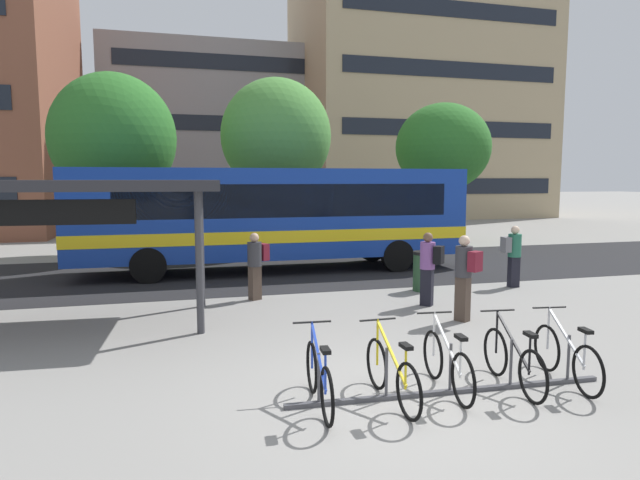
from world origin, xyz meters
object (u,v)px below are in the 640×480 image
transit_shelter (39,190)px  trash_bin (423,271)px  parked_bicycle_white_2 (447,364)px  commuter_grey_pack_3 (513,252)px  commuter_maroon_pack_2 (465,272)px  commuter_maroon_pack_1 (256,261)px  street_tree_1 (276,136)px  parked_bicycle_silver_4 (566,357)px  commuter_black_pack_0 (429,264)px  city_bus (271,215)px  street_tree_0 (443,147)px  parked_bicycle_black_3 (513,361)px  parked_bicycle_blue_0 (319,378)px  parked_bicycle_yellow_1 (392,374)px  street_tree_2 (114,138)px

transit_shelter → trash_bin: 9.01m
parked_bicycle_white_2 → commuter_grey_pack_3: 7.99m
commuter_grey_pack_3 → parked_bicycle_white_2: bearing=-128.6°
commuter_maroon_pack_2 → commuter_maroon_pack_1: bearing=23.6°
street_tree_1 → parked_bicycle_silver_4: bearing=-85.4°
transit_shelter → commuter_black_pack_0: bearing=1.3°
parked_bicycle_silver_4 → street_tree_1: 16.22m
commuter_grey_pack_3 → city_bus: bearing=145.5°
commuter_grey_pack_3 → trash_bin: (-2.52, 0.18, -0.43)m
trash_bin → street_tree_1: (-2.13, 9.22, 4.09)m
trash_bin → street_tree_0: street_tree_0 is taller
parked_bicycle_white_2 → parked_bicycle_black_3: bearing=-92.2°
city_bus → parked_bicycle_silver_4: (2.38, -10.47, -1.39)m
parked_bicycle_white_2 → transit_shelter: transit_shelter is taller
commuter_maroon_pack_1 → street_tree_1: bearing=-132.0°
parked_bicycle_white_2 → parked_bicycle_silver_4: (1.78, -0.16, 0.00)m
city_bus → commuter_black_pack_0: city_bus is taller
trash_bin → street_tree_0: (5.54, 9.66, 3.78)m
commuter_maroon_pack_1 → street_tree_0: bearing=-164.4°
transit_shelter → street_tree_1: size_ratio=1.00×
commuter_black_pack_0 → commuter_grey_pack_3: bearing=-111.7°
parked_bicycle_white_2 → commuter_black_pack_0: 5.13m
parked_bicycle_silver_4 → commuter_grey_pack_3: commuter_grey_pack_3 is taller
city_bus → commuter_grey_pack_3: city_bus is taller
trash_bin → transit_shelter: bearing=-171.7°
commuter_maroon_pack_1 → parked_bicycle_blue_0: bearing=60.3°
city_bus → commuter_black_pack_0: 6.28m
parked_bicycle_white_2 → street_tree_0: (8.20, 15.89, 3.91)m
city_bus → street_tree_0: (8.80, 5.58, 2.52)m
parked_bicycle_blue_0 → trash_bin: (4.47, 6.29, 0.13)m
parked_bicycle_yellow_1 → parked_bicycle_white_2: same height
parked_bicycle_white_2 → parked_bicycle_silver_4: 1.78m
parked_bicycle_blue_0 → street_tree_1: 16.24m
parked_bicycle_yellow_1 → commuter_maroon_pack_2: 4.57m
transit_shelter → commuter_black_pack_0: (8.03, -0.31, -1.71)m
parked_bicycle_yellow_1 → commuter_maroon_pack_2: size_ratio=0.98×
commuter_maroon_pack_1 → commuter_maroon_pack_2: bearing=112.3°
commuter_maroon_pack_2 → street_tree_2: size_ratio=0.26×
parked_bicycle_silver_4 → trash_bin: trash_bin is taller
parked_bicycle_blue_0 → commuter_maroon_pack_2: (3.93, 3.29, 0.63)m
trash_bin → commuter_black_pack_0: bearing=-111.7°
parked_bicycle_silver_4 → parked_bicycle_yellow_1: bearing=98.0°
commuter_grey_pack_3 → parked_bicycle_black_3: bearing=-122.5°
parked_bicycle_silver_4 → transit_shelter: size_ratio=0.25×
commuter_grey_pack_3 → parked_bicycle_yellow_1: bearing=-132.3°
parked_bicycle_blue_0 → parked_bicycle_black_3: same height
parked_bicycle_yellow_1 → commuter_maroon_pack_2: (2.99, 3.40, 0.63)m
parked_bicycle_black_3 → commuter_grey_pack_3: (4.24, 6.18, 0.56)m
parked_bicycle_yellow_1 → street_tree_2: size_ratio=0.26×
parked_bicycle_black_3 → commuter_black_pack_0: size_ratio=1.02×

